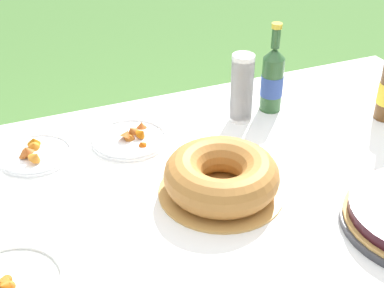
# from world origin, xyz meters

# --- Properties ---
(garden_table) EXTENTS (1.73, 1.13, 0.72)m
(garden_table) POSITION_xyz_m (0.00, 0.00, 0.66)
(garden_table) COLOR #A87A47
(garden_table) RESTS_ON ground_plane
(tablecloth) EXTENTS (1.74, 1.14, 0.10)m
(tablecloth) POSITION_xyz_m (0.00, 0.00, 0.71)
(tablecloth) COLOR white
(tablecloth) RESTS_ON garden_table
(bundt_cake) EXTENTS (0.33, 0.33, 0.11)m
(bundt_cake) POSITION_xyz_m (-0.11, -0.02, 0.78)
(bundt_cake) COLOR tan
(bundt_cake) RESTS_ON tablecloth
(cup_stack) EXTENTS (0.07, 0.07, 0.23)m
(cup_stack) POSITION_xyz_m (0.11, 0.31, 0.84)
(cup_stack) COLOR white
(cup_stack) RESTS_ON tablecloth
(cider_bottle_green) EXTENTS (0.07, 0.07, 0.30)m
(cider_bottle_green) POSITION_xyz_m (0.24, 0.34, 0.84)
(cider_bottle_green) COLOR #2D562D
(cider_bottle_green) RESTS_ON tablecloth
(snack_plate_near) EXTENTS (0.22, 0.22, 0.05)m
(snack_plate_near) POSITION_xyz_m (-0.54, 0.34, 0.74)
(snack_plate_near) COLOR white
(snack_plate_near) RESTS_ON tablecloth
(snack_plate_left) EXTENTS (0.23, 0.23, 0.05)m
(snack_plate_left) POSITION_xyz_m (-0.26, 0.32, 0.73)
(snack_plate_left) COLOR white
(snack_plate_left) RESTS_ON tablecloth
(snack_plate_right) EXTENTS (0.24, 0.24, 0.05)m
(snack_plate_right) POSITION_xyz_m (-0.67, -0.16, 0.73)
(snack_plate_right) COLOR white
(snack_plate_right) RESTS_ON tablecloth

